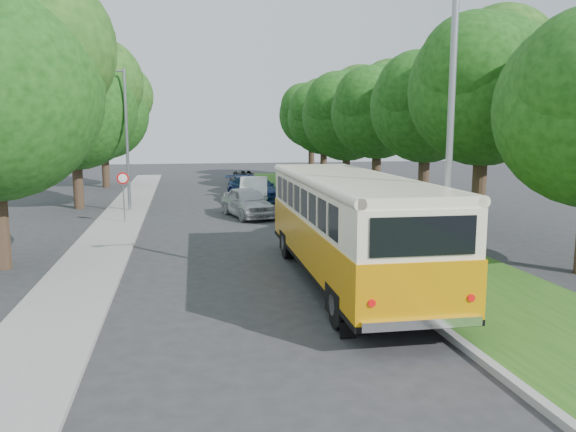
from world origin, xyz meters
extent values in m
plane|color=#2C2C2E|center=(0.00, 0.00, 0.00)|extent=(120.00, 120.00, 0.00)
cube|color=gray|center=(3.60, 5.00, 0.07)|extent=(0.20, 70.00, 0.15)
cube|color=#285516|center=(5.95, 5.00, 0.07)|extent=(4.50, 70.00, 0.13)
cube|color=gray|center=(-4.80, 5.00, 0.06)|extent=(2.20, 70.00, 0.12)
cylinder|color=#332319|center=(9.96, 6.00, 2.13)|extent=(0.56, 0.56, 4.26)
sphere|color=#123E0E|center=(9.96, 6.00, 5.91)|extent=(5.98, 5.98, 5.98)
sphere|color=#123E0E|center=(11.01, 6.60, 7.10)|extent=(4.49, 4.49, 4.49)
sphere|color=#123E0E|center=(9.06, 5.25, 6.65)|extent=(4.19, 4.19, 4.19)
cylinder|color=#332319|center=(10.28, 12.00, 1.98)|extent=(0.56, 0.56, 3.95)
sphere|color=#123E0E|center=(10.28, 12.00, 5.49)|extent=(5.61, 5.61, 5.61)
sphere|color=#123E0E|center=(11.26, 12.56, 6.62)|extent=(4.21, 4.21, 4.21)
sphere|color=#123E0E|center=(9.44, 11.30, 6.20)|extent=(3.92, 3.92, 3.92)
cylinder|color=#332319|center=(9.90, 18.00, 1.93)|extent=(0.56, 0.56, 3.86)
sphere|color=#123E0E|center=(9.90, 18.00, 5.41)|extent=(5.64, 5.64, 5.64)
sphere|color=#123E0E|center=(10.89, 18.56, 6.54)|extent=(4.23, 4.23, 4.23)
sphere|color=#123E0E|center=(9.05, 17.30, 6.12)|extent=(3.95, 3.95, 3.95)
cylinder|color=#332319|center=(9.80, 24.00, 1.79)|extent=(0.56, 0.56, 3.58)
sphere|color=#123E0E|center=(9.80, 24.00, 5.33)|extent=(6.36, 6.36, 6.36)
sphere|color=#123E0E|center=(10.91, 24.64, 6.60)|extent=(4.77, 4.77, 4.77)
sphere|color=#123E0E|center=(8.84, 23.21, 6.12)|extent=(4.45, 4.45, 4.45)
cylinder|color=#332319|center=(9.67, 30.00, 1.84)|extent=(0.56, 0.56, 3.68)
sphere|color=#123E0E|center=(9.67, 30.00, 5.31)|extent=(5.91, 5.91, 5.91)
sphere|color=#123E0E|center=(10.70, 30.59, 6.49)|extent=(4.43, 4.43, 4.43)
sphere|color=#123E0E|center=(8.78, 29.26, 6.05)|extent=(4.14, 4.14, 4.14)
cylinder|color=#332319|center=(10.05, 36.00, 2.02)|extent=(0.56, 0.56, 4.05)
sphere|color=#123E0E|center=(10.05, 36.00, 5.69)|extent=(5.97, 5.97, 5.97)
sphere|color=#123E0E|center=(11.09, 36.60, 6.88)|extent=(4.48, 4.48, 4.48)
sphere|color=#123E0E|center=(9.15, 35.25, 6.43)|extent=(4.18, 4.18, 4.18)
sphere|color=#123E0E|center=(-6.31, 4.68, 6.91)|extent=(5.10, 5.10, 5.10)
cylinder|color=#332319|center=(-7.50, 18.00, 1.84)|extent=(0.56, 0.56, 3.68)
sphere|color=#123E0E|center=(-7.50, 18.00, 5.55)|extent=(6.80, 6.80, 6.80)
sphere|color=#123E0E|center=(-6.31, 18.68, 6.91)|extent=(5.10, 5.10, 5.10)
sphere|color=#123E0E|center=(-8.52, 17.15, 6.40)|extent=(4.76, 4.76, 4.76)
cylinder|color=#332319|center=(-7.50, 30.00, 1.84)|extent=(0.56, 0.56, 3.68)
sphere|color=#123E0E|center=(-7.50, 30.00, 5.55)|extent=(6.80, 6.80, 6.80)
sphere|color=#123E0E|center=(-6.31, 30.68, 6.91)|extent=(5.10, 5.10, 5.10)
sphere|color=#123E0E|center=(-8.52, 29.15, 6.40)|extent=(4.76, 4.76, 4.76)
cylinder|color=gray|center=(4.30, -2.50, 4.00)|extent=(0.16, 0.16, 8.00)
cylinder|color=gray|center=(-4.60, 16.00, 3.75)|extent=(0.16, 0.16, 7.50)
cylinder|color=gray|center=(-5.30, 16.00, 7.35)|extent=(1.40, 0.10, 0.10)
cube|color=gray|center=(-6.05, 16.00, 7.28)|extent=(0.35, 0.16, 0.14)
cylinder|color=gray|center=(-4.50, 12.00, 1.25)|extent=(0.06, 0.06, 2.50)
cone|color=red|center=(-4.50, 11.96, 2.15)|extent=(0.56, 0.02, 0.56)
cone|color=white|center=(-4.50, 11.94, 2.15)|extent=(0.40, 0.02, 0.40)
imported|color=#B6B5BA|center=(1.40, 13.17, 0.75)|extent=(2.68, 4.67, 1.50)
imported|color=silver|center=(2.43, 18.64, 0.77)|extent=(2.30, 4.84, 1.53)
imported|color=navy|center=(2.67, 19.74, 0.74)|extent=(3.70, 5.50, 1.48)
imported|color=#52565A|center=(3.00, 29.46, 0.61)|extent=(2.16, 4.47, 1.23)
camera|label=1|loc=(-1.88, -14.71, 4.35)|focal=35.00mm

